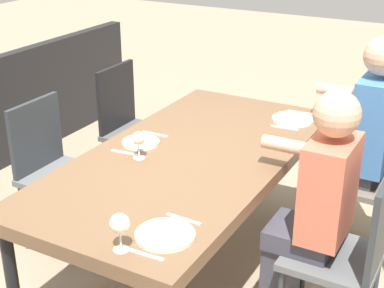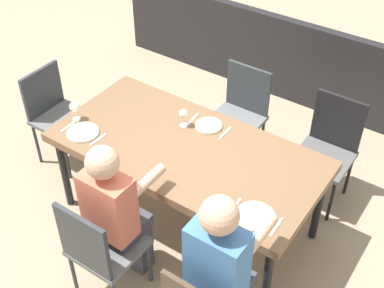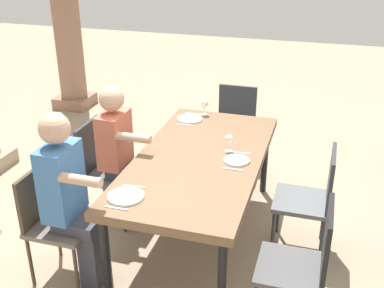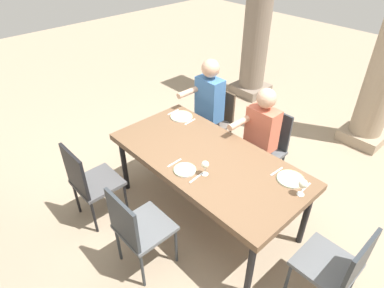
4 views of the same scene
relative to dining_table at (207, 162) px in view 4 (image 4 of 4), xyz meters
name	(u,v)px [view 4 (image 4 of 4)]	position (x,y,z in m)	size (l,w,h in m)	color
ground_plane	(206,212)	(0.00, 0.00, -0.72)	(16.00, 16.00, 0.00)	gray
dining_table	(207,162)	(0.00, 0.00, 0.00)	(2.02, 1.00, 0.78)	brown
chair_west_north	(215,118)	(-0.77, 0.92, -0.20)	(0.44, 0.44, 0.88)	#6A6158
chair_west_south	(89,180)	(-0.77, -0.92, -0.19)	(0.44, 0.44, 0.94)	#4F4F50
chair_mid_north	(267,144)	(0.07, 0.92, -0.19)	(0.44, 0.44, 0.92)	#5B5E61
chair_mid_south	(137,227)	(0.07, -0.92, -0.18)	(0.44, 0.44, 0.92)	#5B5E61
chair_head_east	(338,266)	(1.43, 0.00, -0.19)	(0.44, 0.44, 0.90)	#5B5E61
diner_woman_green	(257,139)	(0.06, 0.72, -0.03)	(0.35, 0.50, 1.28)	#3F3F4C
diner_man_white	(206,108)	(-0.77, 0.74, 0.01)	(0.35, 0.50, 1.35)	#3F3F4C
stone_column_near	(259,13)	(-1.55, 2.69, 0.69)	(0.57, 0.57, 2.87)	gray
plate_0	(181,116)	(-0.75, 0.32, 0.07)	(0.26, 0.26, 0.02)	white
fork_0	(173,112)	(-0.90, 0.32, 0.06)	(0.02, 0.17, 0.01)	silver
spoon_0	(190,122)	(-0.60, 0.32, 0.06)	(0.02, 0.17, 0.01)	silver
plate_1	(185,170)	(0.01, -0.30, 0.07)	(0.21, 0.21, 0.02)	white
wine_glass_1	(205,165)	(0.17, -0.20, 0.17)	(0.07, 0.07, 0.15)	white
fork_1	(174,163)	(-0.14, -0.30, 0.06)	(0.02, 0.17, 0.01)	silver
spoon_1	(196,178)	(0.16, -0.30, 0.06)	(0.02, 0.17, 0.01)	silver
plate_2	(291,179)	(0.75, 0.31, 0.07)	(0.25, 0.25, 0.02)	white
wine_glass_2	(303,184)	(0.91, 0.21, 0.18)	(0.08, 0.08, 0.16)	white
fork_2	(277,172)	(0.60, 0.31, 0.06)	(0.02, 0.17, 0.01)	silver
spoon_2	(305,188)	(0.90, 0.31, 0.06)	(0.02, 0.17, 0.01)	silver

